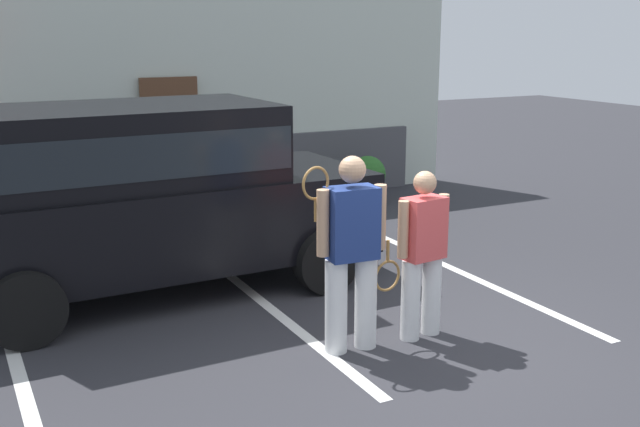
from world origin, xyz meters
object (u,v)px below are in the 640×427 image
object	(u,v)px
parked_suv	(148,189)
potted_plant_by_porch	(368,177)
tennis_player_woman	(422,253)
tennis_player_man	(351,251)

from	to	relation	value
parked_suv	potted_plant_by_porch	distance (m)	5.13
parked_suv	tennis_player_woman	size ratio (longest dim) A/B	2.94
potted_plant_by_porch	parked_suv	bearing A→B (deg)	-148.40
parked_suv	tennis_player_woman	bearing A→B (deg)	-53.28
tennis_player_man	tennis_player_woman	bearing A→B (deg)	-178.57
tennis_player_man	tennis_player_woman	distance (m)	0.74
parked_suv	potted_plant_by_porch	bearing A→B (deg)	30.16
parked_suv	tennis_player_man	distance (m)	2.65
tennis_player_man	parked_suv	bearing A→B (deg)	-59.46
tennis_player_man	potted_plant_by_porch	size ratio (longest dim) A/B	2.24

